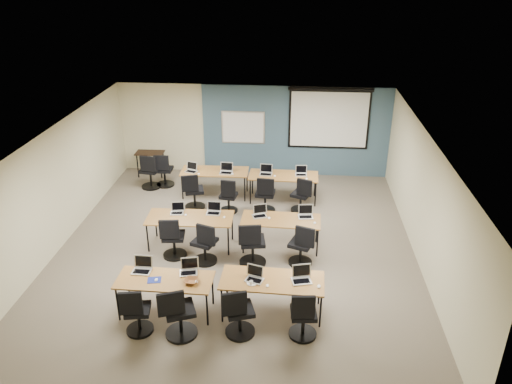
# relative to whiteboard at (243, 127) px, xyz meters

# --- Properties ---
(floor) EXTENTS (8.00, 9.00, 0.02)m
(floor) POSITION_rel_whiteboard_xyz_m (0.30, -4.43, -1.45)
(floor) COLOR #6B6354
(floor) RESTS_ON ground
(ceiling) EXTENTS (8.00, 9.00, 0.02)m
(ceiling) POSITION_rel_whiteboard_xyz_m (0.30, -4.43, 1.25)
(ceiling) COLOR white
(ceiling) RESTS_ON ground
(wall_back) EXTENTS (8.00, 0.04, 2.70)m
(wall_back) POSITION_rel_whiteboard_xyz_m (0.30, 0.07, -0.10)
(wall_back) COLOR beige
(wall_back) RESTS_ON ground
(wall_front) EXTENTS (8.00, 0.04, 2.70)m
(wall_front) POSITION_rel_whiteboard_xyz_m (0.30, -8.93, -0.10)
(wall_front) COLOR beige
(wall_front) RESTS_ON ground
(wall_left) EXTENTS (0.04, 9.00, 2.70)m
(wall_left) POSITION_rel_whiteboard_xyz_m (-3.70, -4.43, -0.10)
(wall_left) COLOR beige
(wall_left) RESTS_ON ground
(wall_right) EXTENTS (0.04, 9.00, 2.70)m
(wall_right) POSITION_rel_whiteboard_xyz_m (4.30, -4.43, -0.10)
(wall_right) COLOR beige
(wall_right) RESTS_ON ground
(blue_accent_panel) EXTENTS (5.50, 0.04, 2.70)m
(blue_accent_panel) POSITION_rel_whiteboard_xyz_m (1.55, 0.04, -0.10)
(blue_accent_panel) COLOR #3D5977
(blue_accent_panel) RESTS_ON wall_back
(whiteboard) EXTENTS (1.28, 0.03, 0.98)m
(whiteboard) POSITION_rel_whiteboard_xyz_m (0.00, 0.00, 0.00)
(whiteboard) COLOR silver
(whiteboard) RESTS_ON wall_back
(projector_screen) EXTENTS (2.40, 0.10, 1.82)m
(projector_screen) POSITION_rel_whiteboard_xyz_m (2.50, -0.02, 0.44)
(projector_screen) COLOR black
(projector_screen) RESTS_ON wall_back
(training_table_front_left) EXTENTS (1.75, 0.73, 0.73)m
(training_table_front_left) POSITION_rel_whiteboard_xyz_m (-0.72, -6.73, -0.77)
(training_table_front_left) COLOR #925D3A
(training_table_front_left) RESTS_ON floor
(training_table_front_right) EXTENTS (1.88, 0.78, 0.73)m
(training_table_front_right) POSITION_rel_whiteboard_xyz_m (1.22, -6.59, -0.76)
(training_table_front_right) COLOR #A97A4A
(training_table_front_right) RESTS_ON floor
(training_table_mid_left) EXTENTS (1.93, 0.80, 0.73)m
(training_table_mid_left) POSITION_rel_whiteboard_xyz_m (-0.74, -4.35, -0.76)
(training_table_mid_left) COLOR olive
(training_table_mid_left) RESTS_ON floor
(training_table_mid_right) EXTENTS (1.76, 0.73, 0.73)m
(training_table_mid_right) POSITION_rel_whiteboard_xyz_m (1.29, -4.27, -0.77)
(training_table_mid_right) COLOR brown
(training_table_mid_right) RESTS_ON floor
(training_table_back_left) EXTENTS (1.83, 0.76, 0.73)m
(training_table_back_left) POSITION_rel_whiteboard_xyz_m (-0.61, -1.65, -0.76)
(training_table_back_left) COLOR olive
(training_table_back_left) RESTS_ON floor
(training_table_back_right) EXTENTS (1.85, 0.77, 0.73)m
(training_table_back_right) POSITION_rel_whiteboard_xyz_m (1.27, -1.79, -0.76)
(training_table_back_right) COLOR #A26A2F
(training_table_back_right) RESTS_ON floor
(laptop_0) EXTENTS (0.35, 0.29, 0.26)m
(laptop_0) POSITION_rel_whiteboard_xyz_m (-1.20, -6.49, -0.66)
(laptop_0) COLOR silver
(laptop_0) RESTS_ON training_table_front_left
(mouse_0) EXTENTS (0.09, 0.11, 0.03)m
(mouse_0) POSITION_rel_whiteboard_xyz_m (-0.86, -6.78, -0.71)
(mouse_0) COLOR white
(mouse_0) RESTS_ON training_table_front_left
(task_chair_0) EXTENTS (0.48, 0.48, 0.96)m
(task_chair_0) POSITION_rel_whiteboard_xyz_m (-1.08, -7.34, -1.05)
(task_chair_0) COLOR black
(task_chair_0) RESTS_ON floor
(laptop_1) EXTENTS (0.33, 0.28, 0.25)m
(laptop_1) POSITION_rel_whiteboard_xyz_m (-0.32, -6.47, -0.66)
(laptop_1) COLOR silver
(laptop_1) RESTS_ON training_table_front_left
(mouse_1) EXTENTS (0.07, 0.10, 0.03)m
(mouse_1) POSITION_rel_whiteboard_xyz_m (-0.12, -6.77, -0.71)
(mouse_1) COLOR white
(mouse_1) RESTS_ON training_table_front_left
(task_chair_1) EXTENTS (0.59, 0.56, 1.04)m
(task_chair_1) POSITION_rel_whiteboard_xyz_m (-0.34, -7.37, -1.02)
(task_chair_1) COLOR black
(task_chair_1) RESTS_ON floor
(laptop_2) EXTENTS (0.31, 0.27, 0.24)m
(laptop_2) POSITION_rel_whiteboard_xyz_m (0.91, -6.59, -0.66)
(laptop_2) COLOR #A6A6B1
(laptop_2) RESTS_ON training_table_front_right
(mouse_2) EXTENTS (0.06, 0.09, 0.03)m
(mouse_2) POSITION_rel_whiteboard_xyz_m (1.15, -6.79, -0.71)
(mouse_2) COLOR white
(mouse_2) RESTS_ON training_table_front_right
(task_chair_2) EXTENTS (0.54, 0.53, 1.01)m
(task_chair_2) POSITION_rel_whiteboard_xyz_m (0.68, -7.25, -1.03)
(task_chair_2) COLOR black
(task_chair_2) RESTS_ON floor
(laptop_3) EXTENTS (0.35, 0.29, 0.26)m
(laptop_3) POSITION_rel_whiteboard_xyz_m (1.75, -6.55, -0.66)
(laptop_3) COLOR #B9BAC4
(laptop_3) RESTS_ON training_table_front_right
(mouse_3) EXTENTS (0.08, 0.11, 0.04)m
(mouse_3) POSITION_rel_whiteboard_xyz_m (2.06, -6.74, -0.71)
(mouse_3) COLOR white
(mouse_3) RESTS_ON training_table_front_right
(task_chair_3) EXTENTS (0.49, 0.49, 0.98)m
(task_chair_3) POSITION_rel_whiteboard_xyz_m (1.79, -7.21, -1.05)
(task_chair_3) COLOR black
(task_chair_3) RESTS_ON floor
(laptop_4) EXTENTS (0.30, 0.25, 0.23)m
(laptop_4) POSITION_rel_whiteboard_xyz_m (-1.07, -4.15, -0.66)
(laptop_4) COLOR silver
(laptop_4) RESTS_ON training_table_mid_left
(mouse_4) EXTENTS (0.08, 0.11, 0.03)m
(mouse_4) POSITION_rel_whiteboard_xyz_m (-0.85, -4.27, -0.71)
(mouse_4) COLOR white
(mouse_4) RESTS_ON training_table_mid_left
(task_chair_4) EXTENTS (0.53, 0.53, 1.00)m
(task_chair_4) POSITION_rel_whiteboard_xyz_m (-1.03, -4.87, -1.03)
(task_chair_4) COLOR black
(task_chair_4) RESTS_ON floor
(laptop_5) EXTENTS (0.32, 0.27, 0.24)m
(laptop_5) POSITION_rel_whiteboard_xyz_m (-0.24, -4.09, -0.66)
(laptop_5) COLOR #BCBDC1
(laptop_5) RESTS_ON training_table_mid_left
(mouse_5) EXTENTS (0.07, 0.09, 0.03)m
(mouse_5) POSITION_rel_whiteboard_xyz_m (0.03, -4.30, -0.71)
(mouse_5) COLOR white
(mouse_5) RESTS_ON training_table_mid_left
(task_chair_5) EXTENTS (0.54, 0.52, 1.00)m
(task_chair_5) POSITION_rel_whiteboard_xyz_m (-0.29, -5.04, -1.04)
(task_chair_5) COLOR black
(task_chair_5) RESTS_ON floor
(laptop_6) EXTENTS (0.32, 0.27, 0.24)m
(laptop_6) POSITION_rel_whiteboard_xyz_m (0.81, -4.14, -0.66)
(laptop_6) COLOR #A3A3B0
(laptop_6) RESTS_ON training_table_mid_right
(mouse_6) EXTENTS (0.10, 0.12, 0.04)m
(mouse_6) POSITION_rel_whiteboard_xyz_m (1.03, -4.26, -0.71)
(mouse_6) COLOR white
(mouse_6) RESTS_ON training_table_mid_right
(task_chair_6) EXTENTS (0.58, 0.58, 1.05)m
(task_chair_6) POSITION_rel_whiteboard_xyz_m (0.72, -5.02, -1.01)
(task_chair_6) COLOR black
(task_chair_6) RESTS_ON floor
(laptop_7) EXTENTS (0.33, 0.28, 0.25)m
(laptop_7) POSITION_rel_whiteboard_xyz_m (1.84, -4.09, -0.66)
(laptop_7) COLOR #B2B2B8
(laptop_7) RESTS_ON training_table_mid_right
(mouse_7) EXTENTS (0.06, 0.10, 0.03)m
(mouse_7) POSITION_rel_whiteboard_xyz_m (2.04, -4.40, -0.71)
(mouse_7) COLOR white
(mouse_7) RESTS_ON training_table_mid_right
(task_chair_7) EXTENTS (0.54, 0.52, 1.00)m
(task_chair_7) POSITION_rel_whiteboard_xyz_m (1.77, -4.94, -1.04)
(task_chair_7) COLOR black
(task_chair_7) RESTS_ON floor
(laptop_8) EXTENTS (0.32, 0.27, 0.24)m
(laptop_8) POSITION_rel_whiteboard_xyz_m (-1.24, -1.73, -0.66)
(laptop_8) COLOR silver
(laptop_8) RESTS_ON training_table_back_left
(mouse_8) EXTENTS (0.07, 0.10, 0.03)m
(mouse_8) POSITION_rel_whiteboard_xyz_m (-1.00, -1.92, -0.71)
(mouse_8) COLOR white
(mouse_8) RESTS_ON training_table_back_left
(task_chair_8) EXTENTS (0.54, 0.53, 1.01)m
(task_chair_8) POSITION_rel_whiteboard_xyz_m (-1.05, -2.51, -1.03)
(task_chair_8) COLOR black
(task_chair_8) RESTS_ON floor
(laptop_9) EXTENTS (0.34, 0.29, 0.26)m
(laptop_9) POSITION_rel_whiteboard_xyz_m (-0.28, -1.73, -0.66)
(laptop_9) COLOR #B9B9BE
(laptop_9) RESTS_ON training_table_back_left
(mouse_9) EXTENTS (0.08, 0.11, 0.04)m
(mouse_9) POSITION_rel_whiteboard_xyz_m (-0.10, -1.85, -0.71)
(mouse_9) COLOR white
(mouse_9) RESTS_ON training_table_back_left
(task_chair_9) EXTENTS (0.47, 0.47, 0.95)m
(task_chair_9) POSITION_rel_whiteboard_xyz_m (-0.11, -2.64, -1.06)
(task_chair_9) COLOR black
(task_chair_9) RESTS_ON floor
(laptop_10) EXTENTS (0.34, 0.29, 0.25)m
(laptop_10) POSITION_rel_whiteboard_xyz_m (0.80, -1.75, -0.66)
(laptop_10) COLOR #BBBBBB
(laptop_10) RESTS_ON training_table_back_right
(mouse_10) EXTENTS (0.06, 0.10, 0.03)m
(mouse_10) POSITION_rel_whiteboard_xyz_m (1.04, -1.89, -0.71)
(mouse_10) COLOR white
(mouse_10) RESTS_ON training_table_back_right
(task_chair_10) EXTENTS (0.54, 0.54, 1.01)m
(task_chair_10) POSITION_rel_whiteboard_xyz_m (0.83, -2.55, -1.03)
(task_chair_10) COLOR black
(task_chair_10) RESTS_ON floor
(laptop_11) EXTENTS (0.31, 0.26, 0.24)m
(laptop_11) POSITION_rel_whiteboard_xyz_m (1.74, -1.71, -0.66)
(laptop_11) COLOR #BBBBC0
(laptop_11) RESTS_ON training_table_back_right
(mouse_11) EXTENTS (0.07, 0.10, 0.03)m
(mouse_11) POSITION_rel_whiteboard_xyz_m (1.88, -2.00, -0.71)
(mouse_11) COLOR white
(mouse_11) RESTS_ON training_table_back_right
(task_chair_11) EXTENTS (0.52, 0.49, 0.97)m
(task_chair_11) POSITION_rel_whiteboard_xyz_m (1.76, -2.46, -1.05)
(task_chair_11) COLOR black
(task_chair_11) RESTS_ON floor
(blue_mousepad) EXTENTS (0.28, 0.24, 0.01)m
(blue_mousepad) POSITION_rel_whiteboard_xyz_m (-0.90, -6.78, -0.72)
(blue_mousepad) COLOR navy
(blue_mousepad) RESTS_ON training_table_front_left
(snack_bowl) EXTENTS (0.32, 0.32, 0.07)m
(snack_bowl) POSITION_rel_whiteboard_xyz_m (-0.21, -6.79, -0.68)
(snack_bowl) COLOR brown
(snack_bowl) RESTS_ON training_table_front_left
(snack_plate) EXTENTS (0.21, 0.21, 0.01)m
(snack_plate) POSITION_rel_whiteboard_xyz_m (0.87, -6.73, -0.71)
(snack_plate) COLOR white
(snack_plate) RESTS_ON training_table_front_right
(coffee_cup) EXTENTS (0.06, 0.06, 0.05)m
(coffee_cup) POSITION_rel_whiteboard_xyz_m (0.86, -6.77, -0.68)
(coffee_cup) COLOR silver
(coffee_cup) RESTS_ON snack_plate
(utility_table) EXTENTS (0.83, 0.46, 0.75)m
(utility_table) POSITION_rel_whiteboard_xyz_m (-2.76, -0.44, -0.81)
(utility_table) COLOR black
(utility_table) RESTS_ON floor
(spare_chair_a) EXTENTS (0.52, 0.52, 1.00)m
(spare_chair_a) POSITION_rel_whiteboard_xyz_m (-2.17, -1.17, -1.04)
(spare_chair_a) COLOR black
(spare_chair_a) RESTS_ON floor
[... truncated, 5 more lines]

